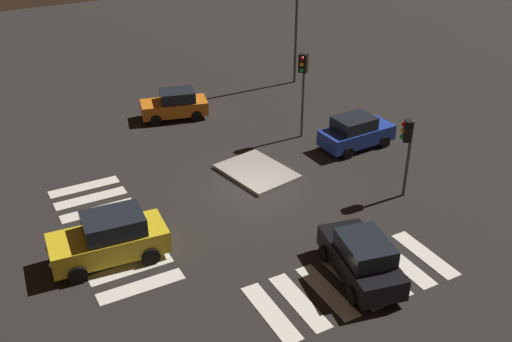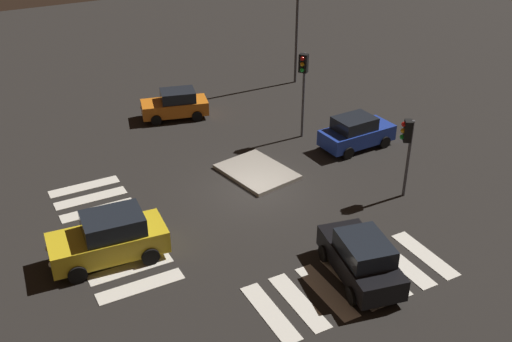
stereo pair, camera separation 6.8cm
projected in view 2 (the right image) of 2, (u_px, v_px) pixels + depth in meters
name	position (u px, v px, depth m)	size (l,w,h in m)	color
ground_plane	(256.00, 190.00, 27.72)	(80.00, 80.00, 0.00)	black
traffic_island	(257.00, 172.00, 29.05)	(4.01, 3.30, 0.18)	gray
car_blue	(356.00, 132.00, 31.16)	(2.03, 4.04, 1.72)	#1E389E
car_yellow	(109.00, 238.00, 22.77)	(2.36, 4.54, 1.92)	gold
car_black	(361.00, 258.00, 21.79)	(4.33, 2.54, 1.79)	black
car_orange	(175.00, 105.00, 34.52)	(2.46, 4.01, 1.64)	orange
traffic_light_west	(303.00, 75.00, 30.89)	(0.54, 0.53, 4.67)	#47474C
traffic_light_north	(407.00, 140.00, 25.96)	(0.54, 0.53, 3.70)	#47474C
crosswalk_near	(109.00, 230.00, 24.86)	(8.75, 3.20, 0.02)	silver
crosswalk_side	(352.00, 282.00, 21.97)	(3.20, 7.60, 0.02)	silver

